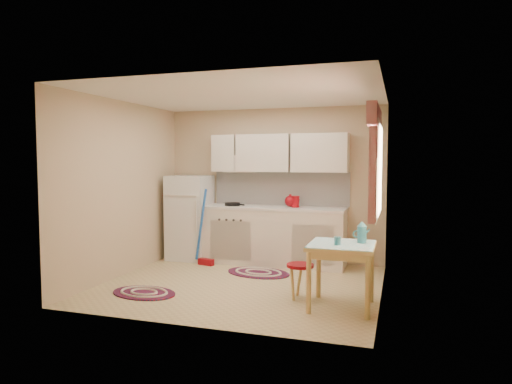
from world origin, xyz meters
TOP-DOWN VIEW (x-y plane):
  - room_shell at (0.16, 0.24)m, footprint 3.64×3.60m
  - fridge at (-1.35, 1.25)m, footprint 0.65×0.60m
  - broom at (-0.91, 0.90)m, footprint 0.30×0.18m
  - base_cabinets at (0.09, 1.30)m, footprint 2.25×0.60m
  - countertop at (0.09, 1.30)m, footprint 2.27×0.62m
  - frying_pan at (-0.59, 1.25)m, footprint 0.33×0.33m
  - red_kettle at (0.36, 1.30)m, footprint 0.20×0.18m
  - red_canister at (0.44, 1.30)m, footprint 0.13×0.13m
  - table at (1.39, -0.55)m, footprint 0.72×0.72m
  - stool at (0.88, -0.37)m, footprint 0.41×0.41m
  - coffee_pot at (1.60, -0.43)m, footprint 0.14×0.13m
  - mug at (1.35, -0.65)m, footprint 0.09×0.09m
  - rug_center at (0.04, 0.65)m, footprint 1.06×0.80m
  - rug_left at (-1.02, -0.75)m, footprint 0.92×0.68m

SIDE VIEW (x-z plane):
  - rug_center at x=0.04m, z-range 0.00..0.02m
  - rug_left at x=-1.02m, z-range 0.00..0.02m
  - stool at x=0.88m, z-range 0.00..0.42m
  - table at x=1.39m, z-range 0.00..0.72m
  - base_cabinets at x=0.09m, z-range 0.00..0.88m
  - broom at x=-0.91m, z-range 0.00..1.20m
  - fridge at x=-1.35m, z-range 0.00..1.40m
  - mug at x=1.35m, z-range 0.72..0.82m
  - coffee_pot at x=1.60m, z-range 0.72..0.98m
  - countertop at x=0.09m, z-range 0.88..0.92m
  - frying_pan at x=-0.59m, z-range 0.92..0.97m
  - red_canister at x=0.44m, z-range 0.92..1.08m
  - red_kettle at x=0.36m, z-range 0.92..1.11m
  - room_shell at x=0.16m, z-range 0.34..2.86m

